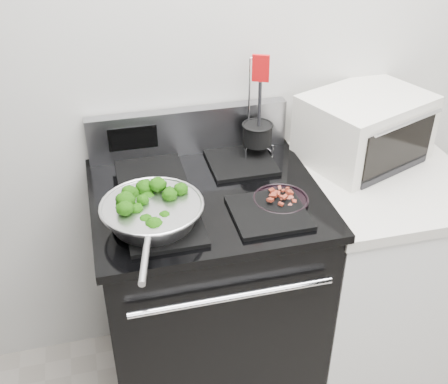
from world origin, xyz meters
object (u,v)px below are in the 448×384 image
object	(u,v)px
skillet	(152,212)
bacon_plate	(281,197)
utensil_holder	(257,139)
toaster_oven	(364,128)
gas_range	(208,292)

from	to	relation	value
skillet	bacon_plate	distance (m)	0.44
utensil_holder	toaster_oven	xyz separation A→B (m)	(0.41, -0.06, 0.03)
skillet	gas_range	bearing A→B (deg)	47.58
bacon_plate	utensil_holder	world-z (taller)	utensil_holder
skillet	utensil_holder	world-z (taller)	utensil_holder
bacon_plate	utensil_holder	size ratio (longest dim) A/B	0.47
toaster_oven	utensil_holder	bearing A→B (deg)	150.59
toaster_oven	gas_range	bearing A→B (deg)	171.30
toaster_oven	skillet	bearing A→B (deg)	177.39
gas_range	utensil_holder	bearing A→B (deg)	40.09
gas_range	bacon_plate	distance (m)	0.54
bacon_plate	toaster_oven	xyz separation A→B (m)	(0.42, 0.26, 0.08)
utensil_holder	gas_range	bearing A→B (deg)	-115.79
skillet	toaster_oven	distance (m)	0.90
gas_range	skillet	bearing A→B (deg)	-144.54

